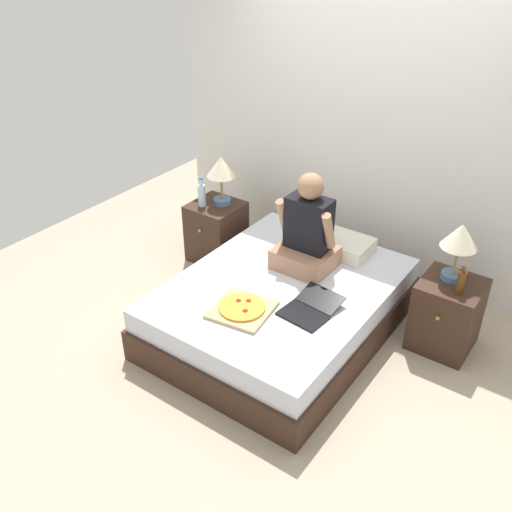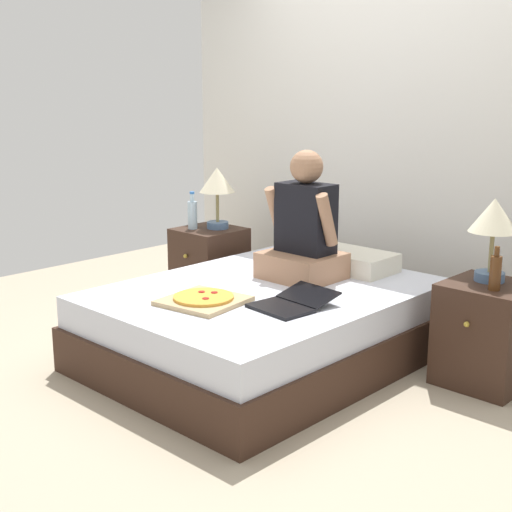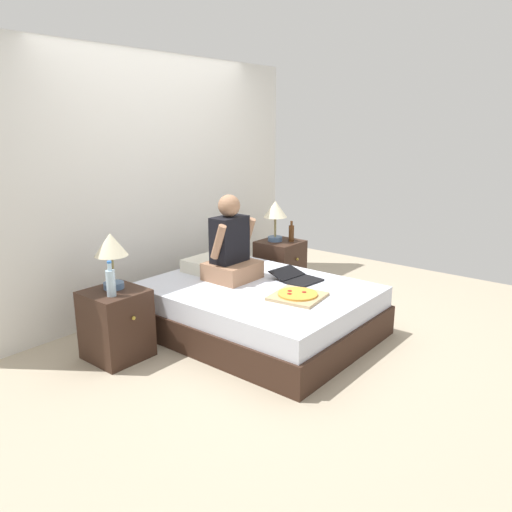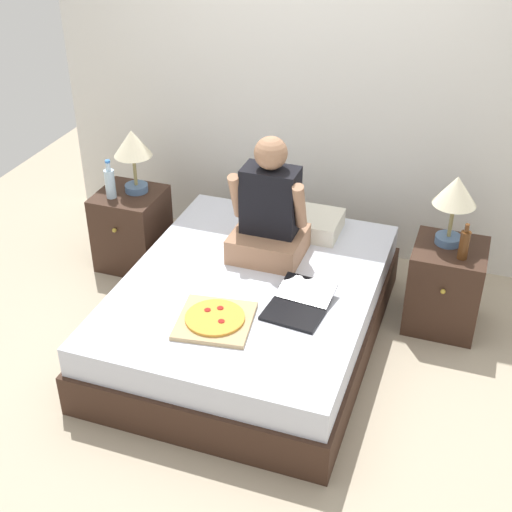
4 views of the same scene
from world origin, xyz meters
The scene contains 13 objects.
ground_plane centered at (0.00, 0.00, 0.00)m, with size 5.84×5.84×0.00m, color tan.
wall_back centered at (0.00, 1.33, 1.25)m, with size 3.84×0.12×2.50m, color silver.
bed centered at (0.00, 0.00, 0.22)m, with size 1.50×1.94×0.44m.
nightstand_left centered at (-1.10, 0.57, 0.28)m, with size 0.44×0.47×0.56m.
lamp_on_left_nightstand centered at (-1.06, 0.62, 0.89)m, with size 0.26×0.26×0.45m.
water_bottle centered at (-1.18, 0.48, 0.67)m, with size 0.07×0.07×0.28m.
nightstand_right centered at (1.10, 0.57, 0.28)m, with size 0.44×0.47×0.56m.
lamp_on_right_nightstand centered at (1.07, 0.62, 0.89)m, with size 0.26×0.26×0.45m.
beer_bottle centered at (1.17, 0.47, 0.66)m, with size 0.06×0.06×0.23m.
pillow centered at (0.12, 0.69, 0.50)m, with size 0.52×0.34×0.12m, color silver.
person_seated centered at (0.01, 0.33, 0.73)m, with size 0.47×0.40×0.78m.
laptop centered at (0.35, -0.19, 0.46)m, with size 0.36×0.44×0.07m.
pizza_box centered at (-0.04, -0.45, 0.46)m, with size 0.45×0.45×0.05m.
Camera 3 is at (-3.27, -2.64, 1.84)m, focal length 35.00 mm.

